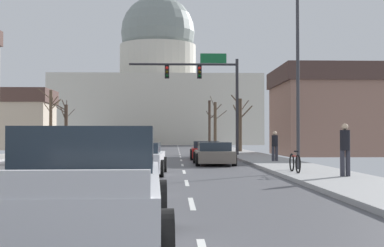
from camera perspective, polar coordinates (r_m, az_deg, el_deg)
ground at (r=20.73m, az=-10.54°, el=-5.43°), size 20.00×180.00×0.20m
signal_gantry at (r=38.54m, az=1.67°, el=4.38°), size 7.91×0.41×7.33m
street_lamp_right at (r=22.59m, az=10.57°, el=7.61°), size 2.21×0.24×8.29m
capitol_building at (r=95.29m, az=-3.68°, el=3.39°), size 34.68×21.24×28.91m
sedan_near_00 at (r=33.90m, az=1.49°, el=-2.95°), size 2.06×4.28×1.17m
sedan_near_01 at (r=27.87m, az=2.35°, el=-3.29°), size 2.08×4.49×1.18m
sedan_near_02 at (r=20.90m, az=-5.66°, el=-3.86°), size 2.11×4.43×1.24m
sedan_near_03 at (r=13.59m, az=-8.44°, el=-5.32°), size 2.19×4.70×1.21m
pickup_truck_near_04 at (r=7.25m, az=-11.63°, el=-7.43°), size 2.45×5.86×1.65m
sedan_oncoming_00 at (r=44.42m, az=-8.43°, el=-2.50°), size 2.05×4.44×1.24m
sedan_oncoming_01 at (r=57.10m, az=-6.88°, el=-2.28°), size 2.17×4.71×1.14m
sedan_oncoming_02 at (r=71.13m, az=-8.49°, el=-2.05°), size 1.97×4.66×1.21m
sedan_oncoming_03 at (r=83.43m, az=-5.20°, el=-1.97°), size 2.13×4.50×1.12m
flank_building_00 at (r=61.44m, az=-19.84°, el=0.44°), size 11.21×6.48×6.52m
flank_building_03 at (r=43.23m, az=15.78°, el=1.28°), size 10.34×8.86×6.77m
bare_tree_00 at (r=63.28m, az=2.51°, el=-0.04°), size 2.37×1.78×6.13m
bare_tree_01 at (r=56.16m, az=-13.36°, el=-0.13°), size 2.19×1.85×5.14m
bare_tree_02 at (r=74.28m, az=1.89°, el=0.13°), size 1.09×2.20×6.30m
bare_tree_04 at (r=46.75m, az=5.16°, el=0.06°), size 1.78×2.28×5.00m
bare_tree_05 at (r=51.22m, az=-14.87°, el=0.56°), size 2.32×2.82×5.85m
pedestrian_00 at (r=29.32m, az=8.85°, el=-2.23°), size 0.35×0.34×1.62m
pedestrian_01 at (r=18.80m, az=16.07°, el=-2.42°), size 0.35×0.34×1.79m
bicycle_parked at (r=20.59m, az=10.96°, el=-4.16°), size 0.12×1.77×0.85m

